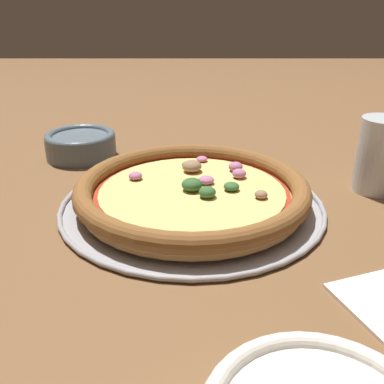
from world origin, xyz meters
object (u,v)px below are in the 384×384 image
(pizza_tray, at_px, (192,204))
(pizza, at_px, (192,190))
(drinking_cup, at_px, (379,155))
(bowl_near, at_px, (80,144))

(pizza_tray, distance_m, pizza, 0.02)
(pizza, xyz_separation_m, drinking_cup, (0.28, 0.06, 0.03))
(bowl_near, bearing_deg, drinking_cup, -17.30)
(pizza_tray, relative_size, pizza, 1.13)
(pizza_tray, height_order, pizza, pizza)
(bowl_near, relative_size, drinking_cup, 1.12)
(pizza, relative_size, bowl_near, 2.59)
(pizza_tray, xyz_separation_m, bowl_near, (-0.20, 0.21, 0.02))
(pizza_tray, xyz_separation_m, pizza, (0.00, 0.00, 0.02))
(pizza_tray, relative_size, drinking_cup, 3.29)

